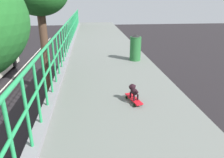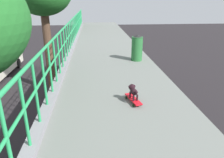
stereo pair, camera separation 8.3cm
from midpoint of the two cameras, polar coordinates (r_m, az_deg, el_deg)
The scene contains 3 objects.
toy_skateboard at distance 4.32m, azimuth 5.34°, elevation -5.43°, with size 0.28×0.57×0.08m.
small_dog at distance 4.25m, azimuth 5.28°, elevation -3.03°, with size 0.19×0.32×0.28m.
litter_bin at distance 7.17m, azimuth 6.03°, elevation 8.56°, with size 0.37×0.37×0.88m.
Camera 1 is at (0.58, -0.97, 7.02)m, focal length 33.76 mm.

